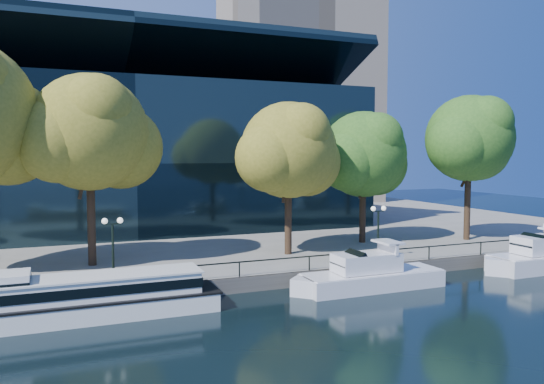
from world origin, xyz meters
name	(u,v)px	position (x,y,z in m)	size (l,w,h in m)	color
ground	(257,305)	(0.00, 0.00, 0.00)	(160.00, 160.00, 0.00)	black
promenade	(152,223)	(0.00, 36.38, 0.50)	(90.00, 67.08, 1.00)	slate
railing	(239,262)	(0.00, 3.25, 1.94)	(88.20, 0.08, 0.99)	black
convention_building	(121,157)	(-4.00, 31.79, 8.51)	(50.00, 24.57, 21.43)	black
office_tower	(297,12)	(28.00, 55.00, 33.02)	(22.50, 22.50, 65.90)	gray
tour_boat	(88,296)	(-9.35, 1.21, 1.19)	(14.76, 3.29, 2.80)	white
cruiser_near	(367,275)	(7.98, 0.71, 0.97)	(10.73, 2.76, 3.11)	silver
cruiser_far	(541,257)	(23.32, 0.52, 1.08)	(10.39, 2.88, 3.39)	silver
tree_2	(92,135)	(-8.36, 10.52, 10.20)	(10.21, 8.37, 13.47)	black
tree_3	(290,152)	(6.22, 9.11, 9.01)	(9.39, 7.70, 11.93)	black
tree_4	(365,156)	(14.60, 11.64, 8.68)	(9.48, 7.77, 11.64)	black
tree_5	(471,140)	(24.30, 9.28, 10.11)	(9.81, 8.04, 13.21)	black
lamp_1	(113,235)	(-7.67, 4.50, 3.98)	(1.26, 0.36, 4.03)	black
lamp_2	(378,220)	(11.31, 4.50, 3.98)	(1.26, 0.36, 4.03)	black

